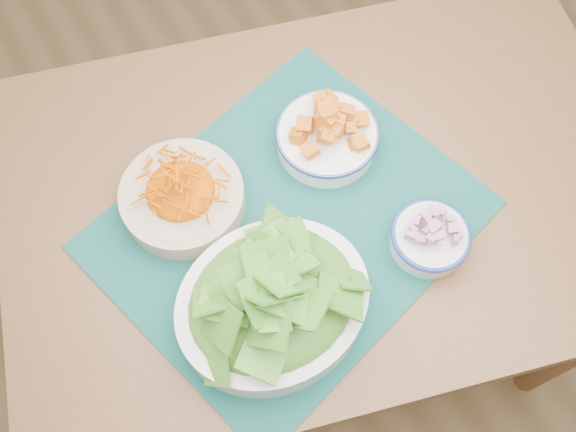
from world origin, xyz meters
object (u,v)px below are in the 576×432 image
object	(u,v)px
table	(326,215)
squash_bowl	(327,133)
carrot_bowl	(181,194)
placemat	(288,224)
lettuce_bowl	(272,299)
onion_bowl	(430,237)

from	to	relation	value
table	squash_bowl	bearing A→B (deg)	78.49
carrot_bowl	placemat	bearing A→B (deg)	-41.90
squash_bowl	lettuce_bowl	size ratio (longest dim) A/B	0.69
table	squash_bowl	size ratio (longest dim) A/B	6.18
squash_bowl	onion_bowl	bearing A→B (deg)	-80.01
placemat	table	bearing A→B (deg)	-1.38
lettuce_bowl	onion_bowl	xyz separation A→B (m)	(0.27, -0.03, -0.03)
table	onion_bowl	world-z (taller)	onion_bowl
squash_bowl	lettuce_bowl	bearing A→B (deg)	-136.74
table	onion_bowl	xyz separation A→B (m)	(0.08, -0.17, 0.14)
squash_bowl	table	bearing A→B (deg)	-117.35
placemat	carrot_bowl	size ratio (longest dim) A/B	2.32
onion_bowl	placemat	bearing A→B (deg)	140.61
table	carrot_bowl	world-z (taller)	carrot_bowl
placemat	carrot_bowl	bearing A→B (deg)	122.70
table	lettuce_bowl	bearing A→B (deg)	-127.48
table	lettuce_bowl	xyz separation A→B (m)	(-0.19, -0.14, 0.18)
table	onion_bowl	size ratio (longest dim) A/B	8.18
table	lettuce_bowl	world-z (taller)	lettuce_bowl
squash_bowl	onion_bowl	world-z (taller)	squash_bowl
table	carrot_bowl	xyz separation A→B (m)	(-0.23, 0.09, 0.15)
carrot_bowl	squash_bowl	world-z (taller)	same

